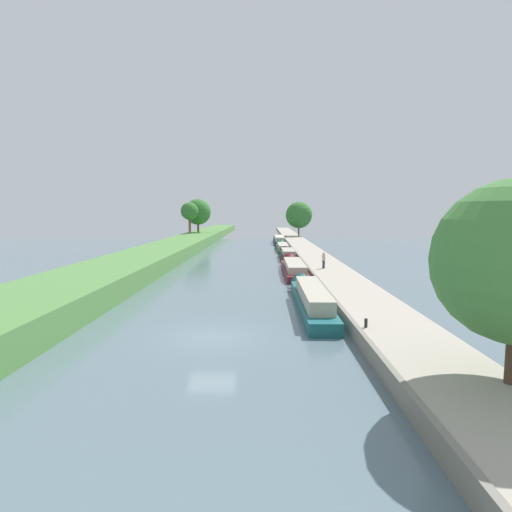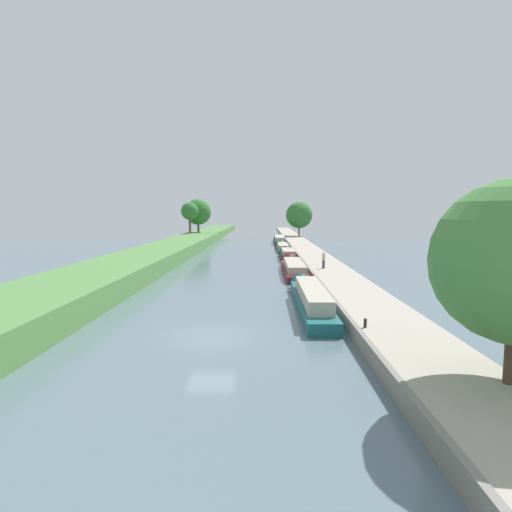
% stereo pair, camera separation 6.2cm
% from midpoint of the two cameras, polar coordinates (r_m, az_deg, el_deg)
% --- Properties ---
extents(ground_plane, '(160.00, 160.00, 0.00)m').
position_cam_midpoint_polar(ground_plane, '(22.53, -6.10, -11.02)').
color(ground_plane, slate).
extents(right_towpath, '(4.15, 260.00, 0.81)m').
position_cam_midpoint_polar(right_towpath, '(23.30, 18.60, -9.70)').
color(right_towpath, '#A89E8E').
rests_on(right_towpath, ground_plane).
extents(stone_quay, '(0.25, 260.00, 0.86)m').
position_cam_midpoint_polar(stone_quay, '(22.74, 13.23, -9.86)').
color(stone_quay, gray).
rests_on(stone_quay, ground_plane).
extents(narrowboat_teal, '(1.86, 14.57, 2.13)m').
position_cam_midpoint_polar(narrowboat_teal, '(29.28, 7.51, -5.67)').
color(narrowboat_teal, '#195B60').
rests_on(narrowboat_teal, ground_plane).
extents(narrowboat_maroon, '(2.20, 14.56, 2.09)m').
position_cam_midpoint_polar(narrowboat_maroon, '(45.53, 5.16, -1.57)').
color(narrowboat_maroon, maroon).
rests_on(narrowboat_maroon, ground_plane).
extents(narrowboat_black, '(1.98, 10.60, 1.98)m').
position_cam_midpoint_polar(narrowboat_black, '(58.93, 4.38, 0.21)').
color(narrowboat_black, black).
rests_on(narrowboat_black, ground_plane).
extents(narrowboat_green, '(1.97, 14.32, 1.88)m').
position_cam_midpoint_polar(narrowboat_green, '(72.11, 3.69, 1.21)').
color(narrowboat_green, '#1E6033').
rests_on(narrowboat_green, ground_plane).
extents(narrowboat_navy, '(2.15, 16.01, 2.22)m').
position_cam_midpoint_polar(narrowboat_navy, '(87.61, 3.22, 2.19)').
color(narrowboat_navy, '#141E42').
rests_on(narrowboat_navy, ground_plane).
extents(tree_rightbank_midnear, '(6.28, 6.28, 8.12)m').
position_cam_midpoint_polar(tree_rightbank_midnear, '(99.96, 5.94, 5.60)').
color(tree_rightbank_midnear, brown).
rests_on(tree_rightbank_midnear, right_towpath).
extents(tree_leftbank_downstream, '(5.96, 5.96, 7.73)m').
position_cam_midpoint_polar(tree_leftbank_downstream, '(98.00, -7.90, 5.99)').
color(tree_leftbank_downstream, brown).
rests_on(tree_leftbank_downstream, left_grassy_bank).
extents(tree_leftbank_upstream, '(3.85, 3.85, 6.86)m').
position_cam_midpoint_polar(tree_leftbank_upstream, '(92.89, -9.03, 6.06)').
color(tree_leftbank_upstream, brown).
rests_on(tree_leftbank_upstream, left_grassy_bank).
extents(person_walking, '(0.34, 0.34, 1.66)m').
position_cam_midpoint_polar(person_walking, '(43.25, 9.27, -0.53)').
color(person_walking, '#282D42').
rests_on(person_walking, right_towpath).
extents(mooring_bollard_near, '(0.16, 0.16, 0.45)m').
position_cam_midpoint_polar(mooring_bollard_near, '(21.95, 14.80, -8.85)').
color(mooring_bollard_near, black).
rests_on(mooring_bollard_near, right_towpath).
extents(mooring_bollard_far, '(0.16, 0.16, 0.45)m').
position_cam_midpoint_polar(mooring_bollard_far, '(94.72, 4.18, 2.71)').
color(mooring_bollard_far, black).
rests_on(mooring_bollard_far, right_towpath).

